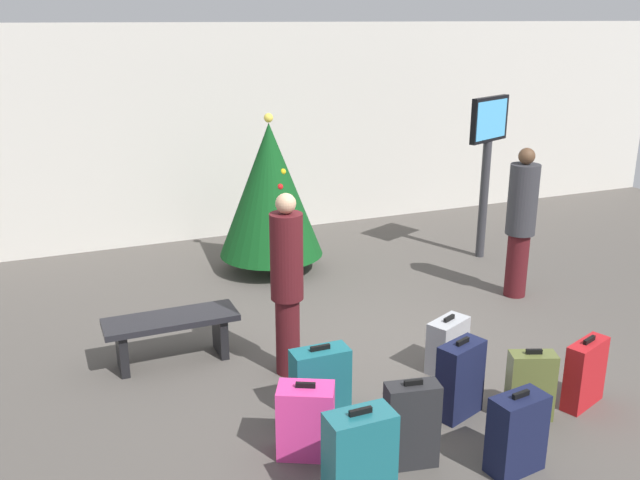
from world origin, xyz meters
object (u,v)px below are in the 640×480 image
object	(u,v)px
suitcase_1	(530,386)
suitcase_5	(320,381)
traveller_1	(287,280)
suitcase_2	(359,461)
suitcase_3	(306,421)
suitcase_6	(411,425)
flight_info_kiosk	(487,149)
suitcase_8	(517,434)
suitcase_7	(460,379)
suitcase_4	(585,373)
suitcase_0	(448,345)
waiting_bench	(171,329)
traveller_0	(521,220)
holiday_tree	(270,190)

from	to	relation	value
suitcase_1	suitcase_5	world-z (taller)	suitcase_1
traveller_1	suitcase_2	bearing A→B (deg)	-96.07
suitcase_3	suitcase_1	bearing A→B (deg)	-7.33
traveller_1	suitcase_6	world-z (taller)	traveller_1
flight_info_kiosk	suitcase_6	size ratio (longest dim) A/B	3.12
suitcase_1	suitcase_8	bearing A→B (deg)	-135.95
suitcase_1	suitcase_7	world-z (taller)	suitcase_7
traveller_1	suitcase_1	xyz separation A→B (m)	(1.60, -1.52, -0.64)
suitcase_3	suitcase_7	size ratio (longest dim) A/B	0.87
suitcase_4	traveller_1	bearing A→B (deg)	144.67
suitcase_0	suitcase_6	world-z (taller)	suitcase_6
flight_info_kiosk	suitcase_7	size ratio (longest dim) A/B	3.17
flight_info_kiosk	suitcase_3	distance (m)	5.39
waiting_bench	traveller_0	distance (m)	4.23
suitcase_2	suitcase_0	bearing A→B (deg)	41.56
suitcase_4	suitcase_1	bearing A→B (deg)	178.40
suitcase_3	suitcase_5	xyz separation A→B (m)	(0.34, 0.52, 0.00)
suitcase_8	suitcase_3	bearing A→B (deg)	149.82
suitcase_1	suitcase_6	xyz separation A→B (m)	(-1.25, -0.18, 0.04)
waiting_bench	suitcase_1	xyz separation A→B (m)	(2.58, -2.16, -0.05)
waiting_bench	suitcase_3	xyz separation A→B (m)	(0.65, -1.91, -0.06)
waiting_bench	traveller_0	bearing A→B (deg)	1.56
flight_info_kiosk	suitcase_2	world-z (taller)	flight_info_kiosk
suitcase_2	suitcase_8	bearing A→B (deg)	-3.65
suitcase_0	suitcase_2	bearing A→B (deg)	-138.44
waiting_bench	suitcase_3	size ratio (longest dim) A/B	2.07
suitcase_5	traveller_0	bearing A→B (deg)	25.18
traveller_0	suitcase_3	world-z (taller)	traveller_0
waiting_bench	suitcase_8	world-z (taller)	suitcase_8
flight_info_kiosk	suitcase_5	world-z (taller)	flight_info_kiosk
suitcase_0	suitcase_3	size ratio (longest dim) A/B	0.90
suitcase_1	suitcase_2	world-z (taller)	suitcase_2
suitcase_8	traveller_0	bearing A→B (deg)	52.32
traveller_1	holiday_tree	bearing A→B (deg)	74.24
waiting_bench	suitcase_2	distance (m)	2.73
traveller_1	suitcase_0	xyz separation A→B (m)	(1.42, -0.54, -0.68)
suitcase_3	suitcase_6	world-z (taller)	suitcase_6
suitcase_3	traveller_1	bearing A→B (deg)	75.80
suitcase_1	holiday_tree	bearing A→B (deg)	100.96
flight_info_kiosk	suitcase_6	world-z (taller)	flight_info_kiosk
suitcase_0	suitcase_5	distance (m)	1.43
suitcase_2	suitcase_4	xyz separation A→B (m)	(2.38, 0.45, -0.06)
traveller_0	suitcase_0	distance (m)	2.32
suitcase_5	suitcase_7	xyz separation A→B (m)	(1.07, -0.50, 0.04)
suitcase_2	suitcase_6	size ratio (longest dim) A/B	1.08
suitcase_4	suitcase_6	world-z (taller)	suitcase_6
holiday_tree	flight_info_kiosk	world-z (taller)	flight_info_kiosk
suitcase_5	suitcase_0	bearing A→B (deg)	8.76
traveller_0	suitcase_0	world-z (taller)	traveller_0
holiday_tree	suitcase_4	size ratio (longest dim) A/B	3.27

